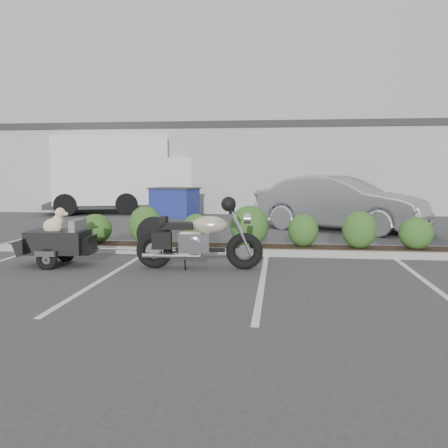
# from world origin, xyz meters

# --- Properties ---
(ground) EXTENTS (90.00, 90.00, 0.00)m
(ground) POSITION_xyz_m (0.00, 0.00, 0.00)
(ground) COLOR #38383A
(ground) RESTS_ON ground
(planter_kerb) EXTENTS (12.00, 1.00, 0.15)m
(planter_kerb) POSITION_xyz_m (1.00, 2.20, 0.07)
(planter_kerb) COLOR #9E9E93
(planter_kerb) RESTS_ON ground
(building) EXTENTS (26.00, 10.00, 4.00)m
(building) POSITION_xyz_m (0.00, 17.00, 2.00)
(building) COLOR #9EA099
(building) RESTS_ON ground
(motorcycle) EXTENTS (2.41, 0.82, 1.38)m
(motorcycle) POSITION_xyz_m (-0.03, 0.28, 0.55)
(motorcycle) COLOR black
(motorcycle) RESTS_ON ground
(pet_trailer) EXTENTS (1.92, 1.07, 1.15)m
(pet_trailer) POSITION_xyz_m (-2.82, 0.30, 0.48)
(pet_trailer) COLOR black
(pet_trailer) RESTS_ON ground
(sedan) EXTENTS (5.42, 4.05, 1.71)m
(sedan) POSITION_xyz_m (3.31, 6.59, 0.85)
(sedan) COLOR #A7A6AE
(sedan) RESTS_ON ground
(dumpster) EXTENTS (2.11, 1.72, 1.20)m
(dumpster) POSITION_xyz_m (-2.78, 10.44, 0.61)
(dumpster) COLOR navy
(dumpster) RESTS_ON ground
(delivery_truck) EXTENTS (7.60, 4.58, 3.32)m
(delivery_truck) POSITION_xyz_m (-5.23, 12.25, 1.59)
(delivery_truck) COLOR white
(delivery_truck) RESTS_ON ground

